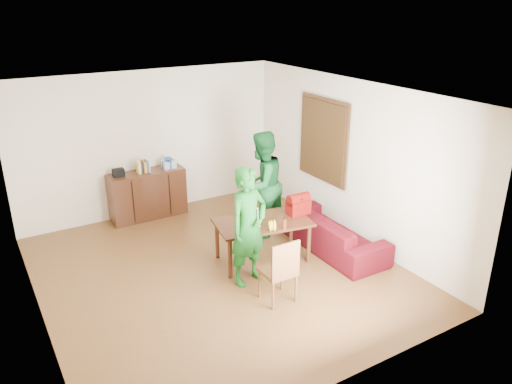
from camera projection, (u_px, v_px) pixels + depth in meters
room at (213, 189)px, 7.21m from camera, size 5.20×5.70×2.90m
table at (263, 226)px, 7.70m from camera, size 1.56×1.05×0.68m
chair at (278, 282)px, 6.78m from camera, size 0.43×0.41×0.94m
person_near at (248, 226)px, 7.02m from camera, size 0.72×0.56×1.75m
person_far at (262, 185)px, 8.46m from camera, size 1.08×0.95×1.85m
laptop at (250, 222)px, 7.54m from camera, size 0.35×0.30×0.21m
bananas at (272, 229)px, 7.34m from camera, size 0.18×0.12×0.06m
bottle at (284, 223)px, 7.38m from camera, size 0.07×0.07×0.18m
red_bag at (298, 206)px, 7.89m from camera, size 0.36×0.21×0.27m
sofa at (332, 231)px, 8.19m from camera, size 0.83×2.07×0.60m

